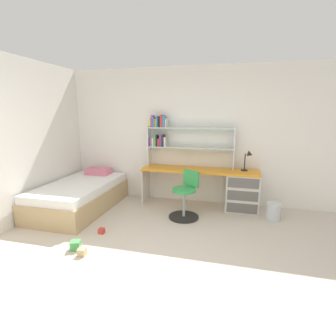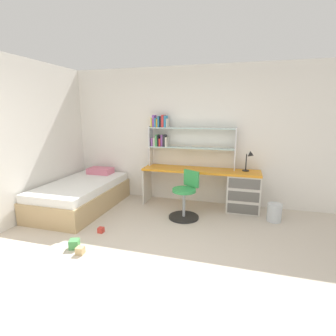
{
  "view_description": "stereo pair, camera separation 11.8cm",
  "coord_description": "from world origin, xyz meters",
  "px_view_note": "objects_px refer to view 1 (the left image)",
  "views": [
    {
      "loc": [
        0.82,
        -2.29,
        1.8
      ],
      "look_at": [
        -0.21,
        1.74,
        0.89
      ],
      "focal_mm": 27.4,
      "sensor_mm": 36.0,
      "label": 1
    },
    {
      "loc": [
        0.94,
        -2.26,
        1.8
      ],
      "look_at": [
        -0.21,
        1.74,
        0.89
      ],
      "focal_mm": 27.4,
      "sensor_mm": 36.0,
      "label": 2
    }
  ],
  "objects_px": {
    "bed_platform": "(80,196)",
    "toy_block_red_1": "(102,231)",
    "toy_block_green_0": "(76,245)",
    "toy_block_natural_2": "(82,252)",
    "waste_bin": "(273,211)",
    "desk": "(231,188)",
    "swivel_chair": "(185,199)",
    "bookshelf_hutch": "(176,136)",
    "desk_lamp": "(249,157)"
  },
  "relations": [
    {
      "from": "waste_bin",
      "to": "bookshelf_hutch",
      "type": "bearing_deg",
      "value": 164.78
    },
    {
      "from": "desk",
      "to": "bookshelf_hutch",
      "type": "height_order",
      "value": "bookshelf_hutch"
    },
    {
      "from": "bookshelf_hutch",
      "to": "swivel_chair",
      "type": "distance_m",
      "value": 1.31
    },
    {
      "from": "toy_block_green_0",
      "to": "toy_block_red_1",
      "type": "height_order",
      "value": "toy_block_green_0"
    },
    {
      "from": "swivel_chair",
      "to": "toy_block_natural_2",
      "type": "xyz_separation_m",
      "value": [
        -1.05,
        -1.53,
        -0.28
      ]
    },
    {
      "from": "bed_platform",
      "to": "swivel_chair",
      "type": "bearing_deg",
      "value": 2.53
    },
    {
      "from": "toy_block_natural_2",
      "to": "bookshelf_hutch",
      "type": "bearing_deg",
      "value": 72.89
    },
    {
      "from": "bed_platform",
      "to": "waste_bin",
      "type": "distance_m",
      "value": 3.48
    },
    {
      "from": "bookshelf_hutch",
      "to": "toy_block_green_0",
      "type": "bearing_deg",
      "value": -111.65
    },
    {
      "from": "desk_lamp",
      "to": "toy_block_natural_2",
      "type": "bearing_deg",
      "value": -133.55
    },
    {
      "from": "bookshelf_hutch",
      "to": "bed_platform",
      "type": "height_order",
      "value": "bookshelf_hutch"
    },
    {
      "from": "toy_block_natural_2",
      "to": "bed_platform",
      "type": "bearing_deg",
      "value": 123.13
    },
    {
      "from": "bed_platform",
      "to": "toy_block_green_0",
      "type": "distance_m",
      "value": 1.56
    },
    {
      "from": "swivel_chair",
      "to": "toy_block_natural_2",
      "type": "distance_m",
      "value": 1.88
    },
    {
      "from": "waste_bin",
      "to": "toy_block_natural_2",
      "type": "xyz_separation_m",
      "value": [
        -2.52,
        -1.79,
        -0.1
      ]
    },
    {
      "from": "bookshelf_hutch",
      "to": "desk",
      "type": "bearing_deg",
      "value": -7.32
    },
    {
      "from": "bookshelf_hutch",
      "to": "toy_block_green_0",
      "type": "height_order",
      "value": "bookshelf_hutch"
    },
    {
      "from": "swivel_chair",
      "to": "toy_block_green_0",
      "type": "distance_m",
      "value": 1.89
    },
    {
      "from": "bed_platform",
      "to": "toy_block_green_0",
      "type": "relative_size",
      "value": 15.98
    },
    {
      "from": "swivel_chair",
      "to": "waste_bin",
      "type": "bearing_deg",
      "value": 10.06
    },
    {
      "from": "toy_block_green_0",
      "to": "toy_block_red_1",
      "type": "relative_size",
      "value": 1.53
    },
    {
      "from": "bookshelf_hutch",
      "to": "toy_block_natural_2",
      "type": "relative_size",
      "value": 17.41
    },
    {
      "from": "swivel_chair",
      "to": "toy_block_green_0",
      "type": "height_order",
      "value": "swivel_chair"
    },
    {
      "from": "bookshelf_hutch",
      "to": "swivel_chair",
      "type": "xyz_separation_m",
      "value": [
        0.35,
        -0.76,
        -1.01
      ]
    },
    {
      "from": "toy_block_green_0",
      "to": "toy_block_natural_2",
      "type": "xyz_separation_m",
      "value": [
        0.16,
        -0.1,
        -0.01
      ]
    },
    {
      "from": "desk_lamp",
      "to": "toy_block_red_1",
      "type": "distance_m",
      "value": 2.83
    },
    {
      "from": "desk_lamp",
      "to": "toy_block_green_0",
      "type": "bearing_deg",
      "value": -137.09
    },
    {
      "from": "waste_bin",
      "to": "toy_block_natural_2",
      "type": "bearing_deg",
      "value": -144.62
    },
    {
      "from": "bookshelf_hutch",
      "to": "toy_block_red_1",
      "type": "bearing_deg",
      "value": -114.46
    },
    {
      "from": "toy_block_green_0",
      "to": "bed_platform",
      "type": "bearing_deg",
      "value": 120.19
    },
    {
      "from": "toy_block_red_1",
      "to": "waste_bin",
      "type": "bearing_deg",
      "value": 24.58
    },
    {
      "from": "waste_bin",
      "to": "toy_block_natural_2",
      "type": "distance_m",
      "value": 3.09
    },
    {
      "from": "swivel_chair",
      "to": "bed_platform",
      "type": "bearing_deg",
      "value": -177.47
    },
    {
      "from": "desk",
      "to": "toy_block_red_1",
      "type": "relative_size",
      "value": 27.46
    },
    {
      "from": "desk",
      "to": "desk_lamp",
      "type": "bearing_deg",
      "value": 9.75
    },
    {
      "from": "toy_block_green_0",
      "to": "toy_block_natural_2",
      "type": "height_order",
      "value": "toy_block_green_0"
    },
    {
      "from": "bed_platform",
      "to": "waste_bin",
      "type": "relative_size",
      "value": 6.45
    },
    {
      "from": "toy_block_red_1",
      "to": "toy_block_natural_2",
      "type": "height_order",
      "value": "toy_block_natural_2"
    },
    {
      "from": "desk",
      "to": "toy_block_natural_2",
      "type": "xyz_separation_m",
      "value": [
        -1.8,
        -2.14,
        -0.36
      ]
    },
    {
      "from": "toy_block_green_0",
      "to": "toy_block_natural_2",
      "type": "bearing_deg",
      "value": -32.53
    },
    {
      "from": "bed_platform",
      "to": "toy_block_red_1",
      "type": "distance_m",
      "value": 1.23
    },
    {
      "from": "swivel_chair",
      "to": "toy_block_green_0",
      "type": "relative_size",
      "value": 6.66
    },
    {
      "from": "desk_lamp",
      "to": "waste_bin",
      "type": "height_order",
      "value": "desk_lamp"
    },
    {
      "from": "desk",
      "to": "waste_bin",
      "type": "distance_m",
      "value": 0.85
    },
    {
      "from": "desk",
      "to": "toy_block_green_0",
      "type": "xyz_separation_m",
      "value": [
        -1.96,
        -2.04,
        -0.35
      ]
    },
    {
      "from": "waste_bin",
      "to": "toy_block_green_0",
      "type": "bearing_deg",
      "value": -147.84
    },
    {
      "from": "toy_block_red_1",
      "to": "desk_lamp",
      "type": "bearing_deg",
      "value": 36.45
    },
    {
      "from": "desk",
      "to": "swivel_chair",
      "type": "distance_m",
      "value": 0.97
    },
    {
      "from": "toy_block_red_1",
      "to": "toy_block_green_0",
      "type": "bearing_deg",
      "value": -101.63
    },
    {
      "from": "desk_lamp",
      "to": "swivel_chair",
      "type": "xyz_separation_m",
      "value": [
        -1.04,
        -0.67,
        -0.66
      ]
    }
  ]
}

